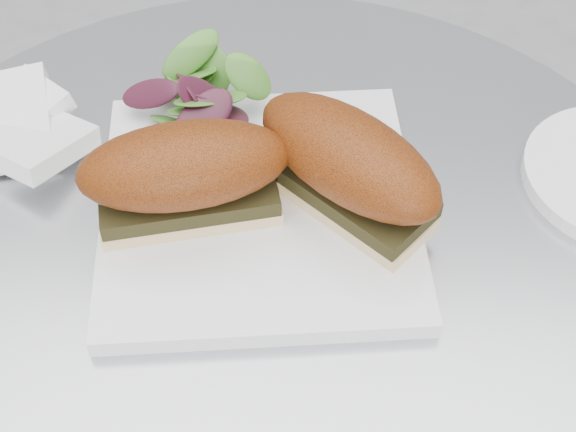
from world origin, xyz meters
name	(u,v)px	position (x,y,z in m)	size (l,w,h in m)	color
table	(271,421)	(0.00, 0.00, 0.49)	(0.70, 0.70, 0.73)	#A5A7AC
plate	(259,207)	(-0.01, 0.06, 0.74)	(0.24, 0.24, 0.02)	white
sandwich_left	(185,174)	(-0.06, 0.05, 0.79)	(0.17, 0.10, 0.08)	#D4BC84
sandwich_right	(348,164)	(0.06, 0.06, 0.79)	(0.17, 0.16, 0.08)	#D4BC84
salad	(204,110)	(-0.06, 0.13, 0.77)	(0.12, 0.12, 0.05)	#548D2E
napkin	(16,141)	(-0.22, 0.12, 0.74)	(0.13, 0.13, 0.02)	white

